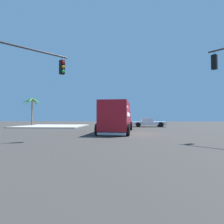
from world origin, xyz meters
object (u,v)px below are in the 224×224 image
object	(u,v)px
traffic_light_secondary	(18,76)
palm_tree_far	(32,106)
delivery_truck	(117,117)
pickup_white	(148,122)

from	to	relation	value
traffic_light_secondary	palm_tree_far	bearing A→B (deg)	25.70
delivery_truck	pickup_white	xyz separation A→B (m)	(11.04, -4.55, -0.80)
delivery_truck	palm_tree_far	size ratio (longest dim) A/B	1.77
delivery_truck	palm_tree_far	distance (m)	19.48
traffic_light_secondary	pickup_white	world-z (taller)	traffic_light_secondary
delivery_truck	pickup_white	world-z (taller)	delivery_truck
pickup_white	traffic_light_secondary	bearing A→B (deg)	152.27
delivery_truck	palm_tree_far	xyz separation A→B (m)	(12.15, 15.10, 1.97)
traffic_light_secondary	palm_tree_far	world-z (taller)	traffic_light_secondary
palm_tree_far	traffic_light_secondary	bearing A→B (deg)	-154.30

